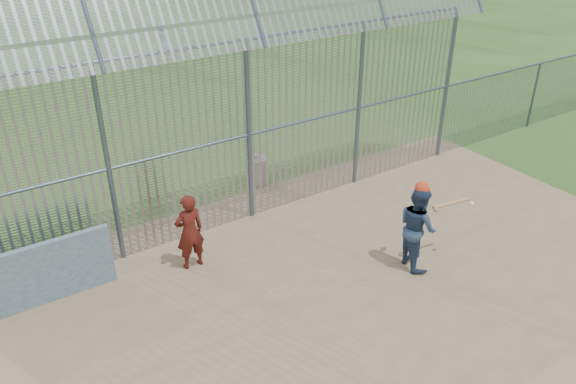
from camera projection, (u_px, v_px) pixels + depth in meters
ground at (348, 298)px, 10.24m from camera, size 120.00×120.00×0.00m
dirt_infield at (366, 313)px, 9.87m from camera, size 14.00×10.00×0.02m
dugout_wall at (41, 274)px, 9.85m from camera, size 2.50×0.12×1.20m
batter at (417, 227)px, 10.74m from camera, size 0.83×0.97×1.71m
onlooker at (189, 232)px, 10.72m from camera, size 0.58×0.38×1.58m
bg_kid_standing at (164, 38)px, 25.05m from camera, size 0.68×0.45×1.37m
batting_gear at (428, 192)px, 10.43m from camera, size 1.26×0.58×0.65m
trash_can at (257, 171)px, 13.99m from camera, size 0.56×0.56×0.82m
backstop_fence at (320, 103)px, 12.51m from camera, size 20.09×0.81×5.30m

